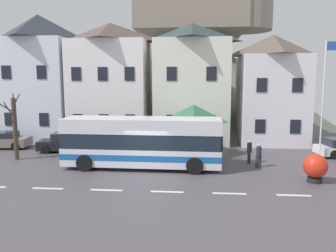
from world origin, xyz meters
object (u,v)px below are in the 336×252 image
Objects in this scene: bus_shelter at (194,114)px; parked_car_02 at (69,142)px; townhouse_02 at (192,83)px; pedestrian_00 at (214,147)px; townhouse_00 at (41,78)px; parked_car_00 at (3,140)px; transit_bus at (142,143)px; flagpole at (324,93)px; bare_tree_00 at (15,127)px; townhouse_03 at (271,90)px; pedestrian_02 at (259,155)px; hilltop_castle at (192,70)px; townhouse_01 at (111,83)px; public_bench at (206,143)px; pedestrian_01 at (249,150)px; harbour_buoy at (315,167)px.

bus_shelter is 0.82× the size of parked_car_02.
townhouse_02 is 8.95m from pedestrian_00.
parked_car_00 is (-1.22, -4.54, -4.98)m from townhouse_00.
parked_car_02 is (-6.43, 4.27, -0.86)m from transit_bus.
flagpole reaches higher than bare_tree_00.
townhouse_02 reaches higher than townhouse_03.
bare_tree_00 is (-20.70, -1.49, -2.32)m from flagpole.
flagpole is at bearing 4.11° from bare_tree_00.
hilltop_castle is at bearing 100.20° from pedestrian_02.
transit_bus is 5.07m from bus_shelter.
townhouse_01 is 9.68m from bare_tree_00.
hilltop_castle is 3.75× the size of transit_bus.
pedestrian_02 reaches higher than parked_car_00.
transit_bus is 12.44m from flagpole.
townhouse_00 is at bearing 140.04° from transit_bus.
townhouse_00 is at bearing -130.27° from hilltop_castle.
bus_shelter is (14.08, -5.76, -2.61)m from townhouse_00.
bare_tree_00 is at bearing -168.77° from bus_shelter.
public_bench is at bearing 158.19° from flagpole.
parked_car_02 is 4.19m from bare_tree_00.
townhouse_02 reaches higher than public_bench.
hilltop_castle is 26.10m from pedestrian_02.
parked_car_02 is 0.57× the size of flagpole.
townhouse_02 is 1.07× the size of transit_bus.
townhouse_02 is 10.92m from transit_bus.
hilltop_castle is at bearing 113.44° from townhouse_03.
pedestrian_01 is 5.00m from public_bench.
bare_tree_00 is (-18.56, 3.53, 1.40)m from harbour_buoy.
hilltop_castle is 26.28m from transit_bus.
public_bench is at bearing 19.09° from bare_tree_00.
flagpole is (16.03, -6.45, -0.65)m from townhouse_01.
pedestrian_00 is 0.36× the size of bare_tree_00.
transit_bus is 2.16× the size of parked_car_02.
bare_tree_00 is at bearing -176.19° from pedestrian_00.
bus_shelter is (7.42, -5.53, -2.19)m from townhouse_01.
townhouse_01 is at bearing -1.96° from townhouse_00.
parked_car_00 is 2.55× the size of pedestrian_00.
hilltop_castle is (-0.20, 15.70, 1.71)m from townhouse_02.
public_bench is at bearing -22.03° from townhouse_01.
pedestrian_00 is 2.36m from pedestrian_01.
parked_car_00 is 16.90m from pedestrian_00.
hilltop_castle is at bearing 111.62° from flagpole.
harbour_buoy is (5.47, -8.06, 0.36)m from public_bench.
townhouse_03 is 8.82m from bus_shelter.
flagpole reaches higher than pedestrian_02.
hilltop_castle is 4.58× the size of flagpole.
bus_shelter is (3.14, 3.70, 1.46)m from transit_bus.
flagpole is (9.03, -22.79, -2.35)m from hilltop_castle.
public_bench is (16.31, 0.91, -0.18)m from parked_car_00.
townhouse_02 is at bearing 92.09° from bus_shelter.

